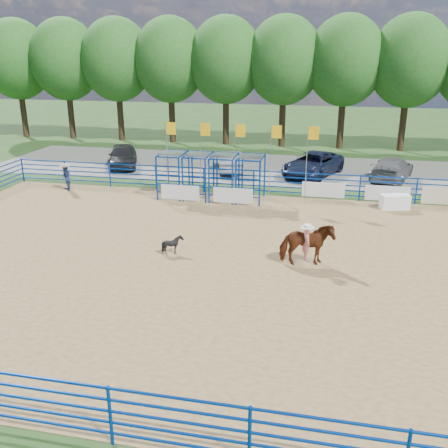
{
  "coord_description": "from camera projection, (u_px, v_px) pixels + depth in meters",
  "views": [
    {
      "loc": [
        4.16,
        -17.95,
        8.12
      ],
      "look_at": [
        0.14,
        1.0,
        1.3
      ],
      "focal_mm": 40.0,
      "sensor_mm": 36.0,
      "label": 1
    }
  ],
  "objects": [
    {
      "name": "car_c",
      "position": [
        313.0,
        164.0,
        33.52
      ],
      "size": [
        4.49,
        6.18,
        1.56
      ],
      "primitive_type": "imported",
      "rotation": [
        0.0,
        0.0,
        -0.38
      ],
      "color": "#141A33",
      "rests_on": "gravel_strip"
    },
    {
      "name": "spectator_cowboy",
      "position": [
        66.0,
        177.0,
        29.89
      ],
      "size": [
        0.94,
        0.95,
        1.6
      ],
      "color": "navy",
      "rests_on": "arena_dirt"
    },
    {
      "name": "perimeter_fence",
      "position": [
        215.0,
        245.0,
        19.82
      ],
      "size": [
        30.1,
        20.1,
        1.5
      ],
      "color": "#0737A0",
      "rests_on": "ground"
    },
    {
      "name": "chute_assembly",
      "position": [
        218.0,
        177.0,
        28.18
      ],
      "size": [
        19.32,
        2.41,
        4.2
      ],
      "color": "#0737A0",
      "rests_on": "ground"
    },
    {
      "name": "announcer_table",
      "position": [
        395.0,
        202.0,
        26.55
      ],
      "size": [
        1.61,
        1.07,
        0.79
      ],
      "primitive_type": "cube",
      "rotation": [
        0.0,
        0.0,
        0.28
      ],
      "color": "white",
      "rests_on": "arena_dirt"
    },
    {
      "name": "gravel_strip",
      "position": [
        268.0,
        169.0,
        35.75
      ],
      "size": [
        40.0,
        10.0,
        0.01
      ],
      "primitive_type": "cube",
      "color": "gray",
      "rests_on": "ground"
    },
    {
      "name": "calf",
      "position": [
        173.0,
        245.0,
        20.73
      ],
      "size": [
        0.88,
        0.82,
        0.81
      ],
      "primitive_type": "imported",
      "rotation": [
        0.0,
        0.0,
        1.31
      ],
      "color": "black",
      "rests_on": "arena_dirt"
    },
    {
      "name": "ground",
      "position": [
        215.0,
        262.0,
        20.07
      ],
      "size": [
        120.0,
        120.0,
        0.0
      ],
      "primitive_type": "plane",
      "color": "#2F5020",
      "rests_on": "ground"
    },
    {
      "name": "arena_dirt",
      "position": [
        215.0,
        262.0,
        20.07
      ],
      "size": [
        30.0,
        20.0,
        0.02
      ],
      "primitive_type": "cube",
      "color": "#9E804F",
      "rests_on": "ground"
    },
    {
      "name": "horse_and_rider",
      "position": [
        307.0,
        243.0,
        19.48
      ],
      "size": [
        2.22,
        1.41,
        2.35
      ],
      "color": "#5F2B13",
      "rests_on": "arena_dirt"
    },
    {
      "name": "treeline",
      "position": [
        285.0,
        56.0,
        41.56
      ],
      "size": [
        56.4,
        6.4,
        11.24
      ],
      "color": "#3F2B19",
      "rests_on": "ground"
    },
    {
      "name": "car_d",
      "position": [
        392.0,
        168.0,
        32.45
      ],
      "size": [
        3.48,
        5.53,
        1.49
      ],
      "primitive_type": "imported",
      "rotation": [
        0.0,
        0.0,
        2.85
      ],
      "color": "slate",
      "rests_on": "gravel_strip"
    },
    {
      "name": "car_b",
      "position": [
        231.0,
        161.0,
        34.75
      ],
      "size": [
        2.27,
        4.52,
        1.42
      ],
      "primitive_type": "imported",
      "rotation": [
        0.0,
        0.0,
        3.33
      ],
      "color": "gray",
      "rests_on": "gravel_strip"
    },
    {
      "name": "car_a",
      "position": [
        123.0,
        156.0,
        36.05
      ],
      "size": [
        3.43,
        5.11,
        1.62
      ],
      "primitive_type": "imported",
      "rotation": [
        0.0,
        0.0,
        0.35
      ],
      "color": "black",
      "rests_on": "gravel_strip"
    }
  ]
}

